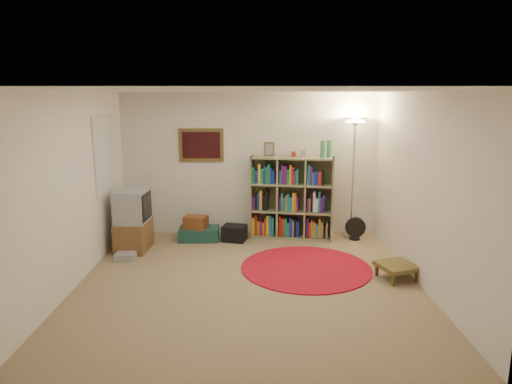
# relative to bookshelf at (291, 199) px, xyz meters

# --- Properties ---
(room) EXTENTS (4.54, 4.54, 2.54)m
(room) POSITION_rel_bookshelf_xyz_m (-0.76, -1.95, 0.57)
(room) COLOR #86714E
(room) RESTS_ON ground
(bookshelf) EXTENTS (1.47, 0.64, 1.71)m
(bookshelf) POSITION_rel_bookshelf_xyz_m (0.00, 0.00, 0.00)
(bookshelf) COLOR #7C7C52
(bookshelf) RESTS_ON ground
(floor_lamp) EXTENTS (0.48, 0.48, 2.09)m
(floor_lamp) POSITION_rel_bookshelf_xyz_m (1.08, 0.06, 1.04)
(floor_lamp) COLOR #AFAEB3
(floor_lamp) RESTS_ON ground
(floor_fan) EXTENTS (0.35, 0.18, 0.40)m
(floor_fan) POSITION_rel_bookshelf_xyz_m (1.11, -0.18, -0.49)
(floor_fan) COLOR black
(floor_fan) RESTS_ON ground
(tv_stand) EXTENTS (0.51, 0.70, 0.98)m
(tv_stand) POSITION_rel_bookshelf_xyz_m (-2.57, -0.68, -0.22)
(tv_stand) COLOR brown
(tv_stand) RESTS_ON ground
(dvd_box) EXTENTS (0.31, 0.26, 0.10)m
(dvd_box) POSITION_rel_bookshelf_xyz_m (-2.60, -1.14, -0.64)
(dvd_box) COLOR #99999D
(dvd_box) RESTS_ON ground
(suitcase) EXTENTS (0.68, 0.44, 0.22)m
(suitcase) POSITION_rel_bookshelf_xyz_m (-1.58, -0.17, -0.58)
(suitcase) COLOR #153B34
(suitcase) RESTS_ON ground
(wicker_basket) EXTENTS (0.43, 0.35, 0.22)m
(wicker_basket) POSITION_rel_bookshelf_xyz_m (-1.63, -0.21, -0.36)
(wicker_basket) COLOR #5B3116
(wicker_basket) RESTS_ON suitcase
(duffel_bag) EXTENTS (0.45, 0.41, 0.27)m
(duffel_bag) POSITION_rel_bookshelf_xyz_m (-0.98, -0.22, -0.56)
(duffel_bag) COLOR black
(duffel_bag) RESTS_ON ground
(paper_towel) EXTENTS (0.14, 0.14, 0.23)m
(paper_towel) POSITION_rel_bookshelf_xyz_m (-0.84, -0.03, -0.57)
(paper_towel) COLOR white
(paper_towel) RESTS_ON ground
(red_rug) EXTENTS (1.88, 1.88, 0.02)m
(red_rug) POSITION_rel_bookshelf_xyz_m (0.11, -1.51, -0.68)
(red_rug) COLOR maroon
(red_rug) RESTS_ON ground
(side_table) EXTENTS (0.60, 0.60, 0.21)m
(side_table) POSITION_rel_bookshelf_xyz_m (1.29, -1.92, -0.51)
(side_table) COLOR #4C3E1A
(side_table) RESTS_ON ground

